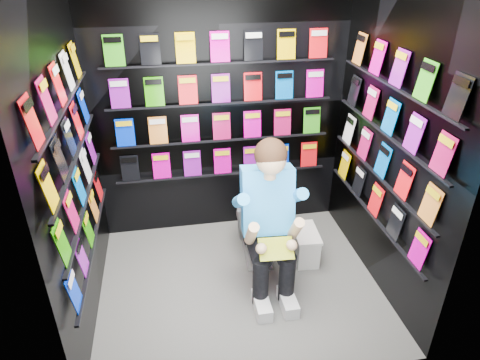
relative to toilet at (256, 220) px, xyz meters
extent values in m
plane|color=#5E5E5C|center=(-0.24, -0.45, -0.37)|extent=(2.40, 2.40, 0.00)
cube|color=black|center=(-0.24, 0.55, 0.93)|extent=(2.40, 0.04, 2.60)
cube|color=black|center=(-0.24, -1.45, 0.93)|extent=(2.40, 0.04, 2.60)
cube|color=black|center=(-1.44, -0.45, 0.93)|extent=(0.04, 2.00, 2.60)
cube|color=black|center=(0.96, -0.45, 0.93)|extent=(0.04, 2.00, 2.60)
imported|color=white|center=(0.00, 0.00, 0.00)|extent=(0.47, 0.78, 0.73)
cube|color=silver|center=(0.44, -0.18, -0.23)|extent=(0.23, 0.38, 0.28)
cube|color=silver|center=(0.44, -0.18, -0.08)|extent=(0.25, 0.40, 0.03)
cube|color=green|center=(0.00, -0.73, 0.21)|extent=(0.28, 0.18, 0.11)
camera|label=1|loc=(-0.74, -3.28, 2.25)|focal=32.00mm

